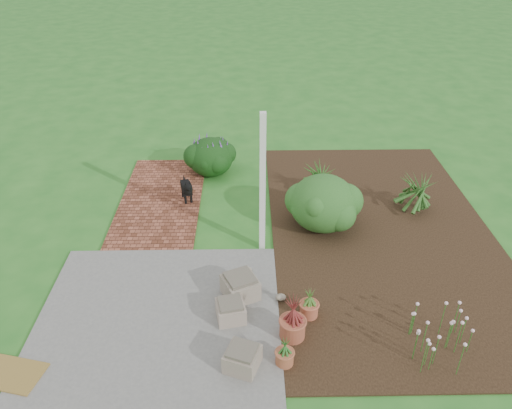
{
  "coord_description": "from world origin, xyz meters",
  "views": [
    {
      "loc": [
        0.07,
        -6.96,
        5.21
      ],
      "look_at": [
        0.2,
        0.4,
        0.7
      ],
      "focal_mm": 35.0,
      "sensor_mm": 36.0,
      "label": 1
    }
  ],
  "objects_px": {
    "stone_trough_near": "(242,359)",
    "cream_ceramic_urn": "(202,152)",
    "black_dog": "(187,188)",
    "evergreen_shrub": "(323,202)"
  },
  "relations": [
    {
      "from": "stone_trough_near",
      "to": "black_dog",
      "type": "xyz_separation_m",
      "value": [
        -1.12,
        4.19,
        0.16
      ]
    },
    {
      "from": "black_dog",
      "to": "evergreen_shrub",
      "type": "distance_m",
      "value": 2.75
    },
    {
      "from": "stone_trough_near",
      "to": "cream_ceramic_urn",
      "type": "xyz_separation_m",
      "value": [
        -0.97,
        6.02,
        0.07
      ]
    },
    {
      "from": "cream_ceramic_urn",
      "to": "evergreen_shrub",
      "type": "height_order",
      "value": "evergreen_shrub"
    },
    {
      "from": "black_dog",
      "to": "cream_ceramic_urn",
      "type": "bearing_deg",
      "value": 67.91
    },
    {
      "from": "black_dog",
      "to": "stone_trough_near",
      "type": "bearing_deg",
      "value": -92.24
    },
    {
      "from": "stone_trough_near",
      "to": "cream_ceramic_urn",
      "type": "bearing_deg",
      "value": 99.13
    },
    {
      "from": "stone_trough_near",
      "to": "evergreen_shrub",
      "type": "distance_m",
      "value": 3.59
    },
    {
      "from": "stone_trough_near",
      "to": "evergreen_shrub",
      "type": "height_order",
      "value": "evergreen_shrub"
    },
    {
      "from": "evergreen_shrub",
      "to": "black_dog",
      "type": "bearing_deg",
      "value": 160.04
    }
  ]
}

